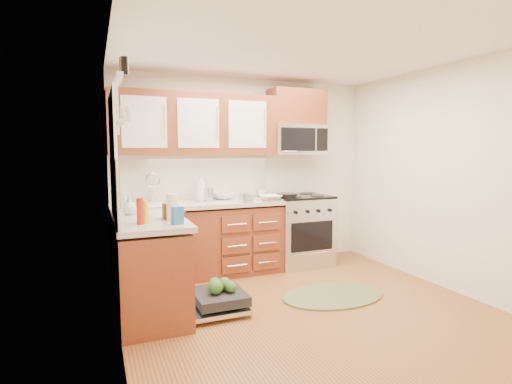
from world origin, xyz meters
name	(u,v)px	position (x,y,z in m)	size (l,w,h in m)	color
floor	(308,309)	(0.00, 0.00, 0.00)	(3.50, 3.50, 0.00)	brown
ceiling	(312,47)	(0.00, 0.00, 2.50)	(3.50, 3.50, 0.00)	white
wall_back	(245,173)	(0.00, 1.75, 1.25)	(3.50, 0.04, 2.50)	white
wall_front	(470,207)	(0.00, -1.75, 1.25)	(3.50, 0.04, 2.50)	white
wall_left	(115,190)	(-1.75, 0.00, 1.25)	(0.04, 3.50, 2.50)	white
wall_right	(447,178)	(1.75, 0.00, 1.25)	(0.04, 3.50, 2.50)	white
base_cabinet_back	(199,242)	(-0.73, 1.45, 0.42)	(2.05, 0.60, 0.85)	#602C15
base_cabinet_left	(149,269)	(-1.45, 0.52, 0.42)	(0.60, 1.25, 0.85)	#602C15
countertop_back	(199,204)	(-0.72, 1.44, 0.90)	(2.07, 0.64, 0.05)	#B6AFA7
countertop_left	(149,220)	(-1.44, 0.53, 0.90)	(0.64, 1.27, 0.05)	#B6AFA7
backsplash_back	(193,177)	(-0.73, 1.74, 1.21)	(2.05, 0.02, 0.57)	beige
backsplash_left	(114,189)	(-1.74, 0.52, 1.21)	(0.02, 1.25, 0.57)	beige
upper_cabinets	(195,124)	(-0.73, 1.57, 1.88)	(2.05, 0.35, 0.75)	#602C15
cabinet_over_mw	(297,107)	(0.68, 1.57, 2.13)	(0.76, 0.35, 0.47)	#602C15
range	(300,230)	(0.68, 1.43, 0.47)	(0.76, 0.64, 0.95)	silver
microwave	(297,140)	(0.68, 1.55, 1.70)	(0.76, 0.38, 0.40)	silver
sink	(156,215)	(-1.25, 1.42, 0.80)	(0.62, 0.50, 0.26)	white
dishwasher	(215,301)	(-0.86, 0.30, 0.10)	(0.70, 0.60, 0.20)	silver
window	(113,151)	(-1.74, 0.50, 1.55)	(0.03, 1.05, 1.05)	white
window_blind	(115,114)	(-1.71, 0.50, 1.88)	(0.02, 0.96, 0.40)	white
shelf_upper	(118,79)	(-1.72, -0.35, 2.05)	(0.04, 0.40, 0.03)	white
shelf_lower	(120,123)	(-1.72, -0.35, 1.75)	(0.04, 0.40, 0.03)	white
rug	(333,295)	(0.43, 0.21, 0.01)	(1.16, 0.75, 0.02)	#556439
skillet	(287,195)	(0.41, 1.31, 0.98)	(0.27, 0.27, 0.05)	black
stock_pot	(246,198)	(-0.19, 1.22, 0.98)	(0.18, 0.18, 0.11)	silver
cutting_board	(274,200)	(0.18, 1.22, 0.93)	(0.24, 0.16, 0.02)	#AB804E
canister	(209,195)	(-0.59, 1.46, 1.01)	(0.11, 0.11, 0.17)	silver
paper_towel_roll	(173,207)	(-1.25, 0.31, 1.04)	(0.11, 0.11, 0.24)	white
mustard_bottle	(145,212)	(-1.50, 0.25, 1.02)	(0.06, 0.06, 0.20)	yellow
red_bottle	(140,211)	(-1.55, 0.20, 1.04)	(0.06, 0.06, 0.23)	#AD200E
wooden_box	(171,211)	(-1.25, 0.42, 1.00)	(0.14, 0.10, 0.14)	brown
blue_carton	(177,215)	(-1.25, 0.09, 1.00)	(0.10, 0.06, 0.15)	#265DB1
bowl_a	(270,198)	(0.15, 1.25, 0.96)	(0.28, 0.28, 0.07)	#999999
bowl_b	(224,196)	(-0.35, 1.60, 0.97)	(0.27, 0.27, 0.09)	#999999
cup	(262,193)	(0.20, 1.65, 0.97)	(0.13, 0.13, 0.10)	#999999
soap_bottle_a	(201,188)	(-0.68, 1.50, 1.09)	(0.13, 0.13, 0.33)	#999999
soap_bottle_b	(124,202)	(-1.62, 1.01, 1.02)	(0.09, 0.09, 0.19)	#999999
soap_bottle_c	(129,206)	(-1.59, 0.77, 1.01)	(0.14, 0.14, 0.17)	#999999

